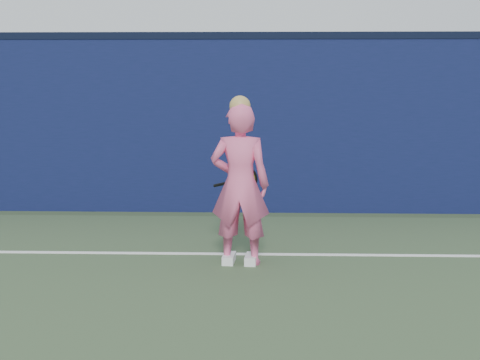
{
  "coord_description": "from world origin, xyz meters",
  "views": [
    {
      "loc": [
        1.54,
        -3.3,
        2.05
      ],
      "look_at": [
        1.32,
        3.66,
        0.91
      ],
      "focal_mm": 50.0,
      "sensor_mm": 36.0,
      "label": 1
    }
  ],
  "objects": [
    {
      "name": "backstop_wall",
      "position": [
        0.0,
        6.5,
        1.25
      ],
      "size": [
        24.0,
        0.4,
        2.5
      ],
      "primitive_type": "cube",
      "color": "#0D153A",
      "rests_on": "ground"
    },
    {
      "name": "wall_cap",
      "position": [
        0.0,
        6.5,
        2.55
      ],
      "size": [
        24.0,
        0.42,
        0.1
      ],
      "primitive_type": "cube",
      "color": "black",
      "rests_on": "backstop_wall"
    },
    {
      "name": "player",
      "position": [
        1.32,
        3.66,
        0.87
      ],
      "size": [
        0.66,
        0.46,
        1.8
      ],
      "rotation": [
        0.0,
        0.0,
        3.06
      ],
      "color": "#EF5D90",
      "rests_on": "ground"
    },
    {
      "name": "racket",
      "position": [
        1.33,
        4.06,
        0.86
      ],
      "size": [
        0.51,
        0.21,
        0.29
      ],
      "rotation": [
        0.0,
        0.0,
        -0.43
      ],
      "color": "black",
      "rests_on": "ground"
    }
  ]
}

